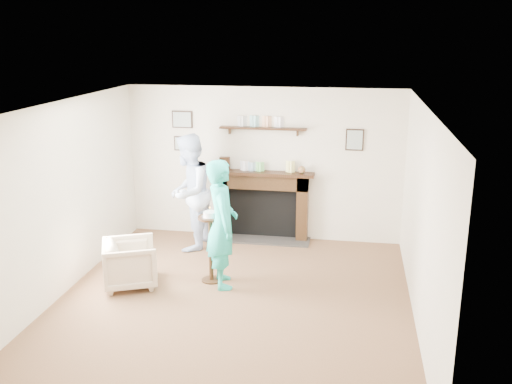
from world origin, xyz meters
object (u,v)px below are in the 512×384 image
armchair (132,285)px  woman (223,284)px  pedestal_table (210,236)px  man (191,247)px

armchair → woman: size_ratio=0.40×
pedestal_table → man: bearing=118.4°
man → woman: (0.82, -1.27, 0.00)m
armchair → pedestal_table: size_ratio=0.65×
armchair → pedestal_table: bearing=-96.5°
man → pedestal_table: size_ratio=1.71×
man → pedestal_table: (0.64, -1.18, 0.66)m
man → pedestal_table: bearing=31.4°
woman → pedestal_table: bearing=44.0°
woman → man: bearing=12.4°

